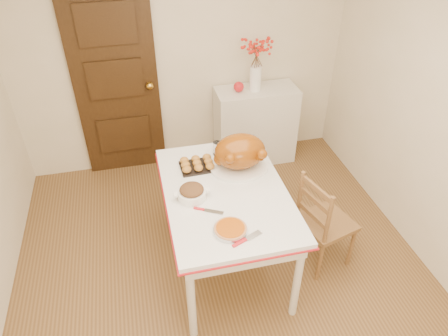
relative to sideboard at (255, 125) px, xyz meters
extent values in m
cube|color=brown|center=(-0.76, -1.78, -0.45)|extent=(3.50, 4.00, 0.00)
cube|color=beige|center=(-0.76, 0.22, 0.80)|extent=(3.50, 0.00, 2.50)
cube|color=#301D0D|center=(-1.46, 0.19, 0.58)|extent=(0.85, 0.06, 2.06)
cube|color=silver|center=(0.00, 0.00, 0.00)|extent=(0.89, 0.40, 0.89)
sphere|color=red|center=(-0.21, 0.00, 0.50)|extent=(0.11, 0.11, 0.11)
cylinder|color=#A04506|center=(-0.79, -1.93, 0.41)|extent=(0.26, 0.26, 0.05)
cylinder|color=white|center=(-0.67, -1.01, 0.44)|extent=(0.08, 0.08, 0.12)
camera|label=1|loc=(-1.30, -3.87, 2.40)|focal=33.04mm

